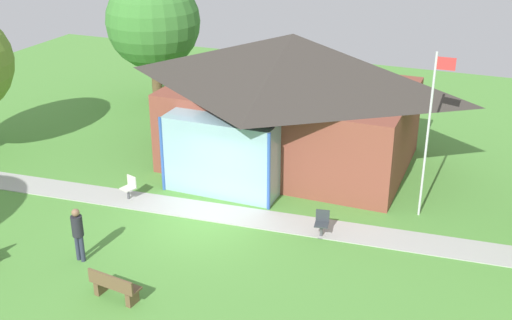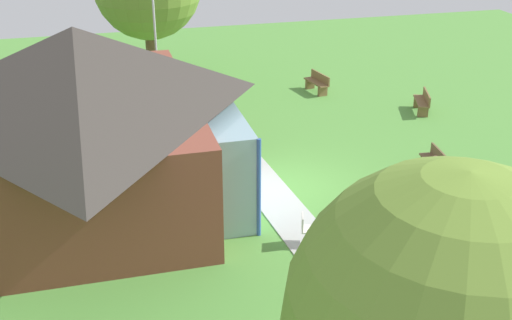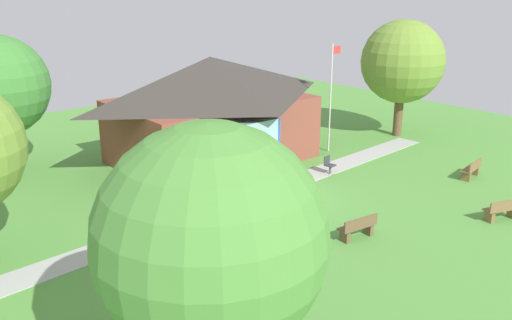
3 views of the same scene
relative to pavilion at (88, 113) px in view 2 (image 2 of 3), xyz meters
name	(u,v)px [view 2 (image 2 of 3)]	position (x,y,z in m)	size (l,w,h in m)	color
ground_plane	(291,186)	(-0.83, -5.92, -2.70)	(44.00, 44.00, 0.00)	#54933D
pavilion	(88,113)	(0.00, 0.00, 0.00)	(10.19, 8.02, 5.20)	brown
footpath	(267,189)	(-0.83, -5.13, -2.69)	(23.26, 1.30, 0.03)	#ADADA8
flagpole	(156,44)	(5.71, -2.64, 0.43)	(0.64, 0.08, 5.69)	silver
bench_lawn_far_right	(317,83)	(7.65, -9.79, -2.30)	(1.56, 0.71, 0.84)	brown
bench_front_right	(423,102)	(4.19, -13.07, -2.30)	(1.56, 0.91, 0.84)	brown
bench_front_center	(435,164)	(-1.27, -10.64, -2.30)	(1.54, 0.61, 0.84)	brown
patio_chair_west	(307,230)	(-4.15, -5.30, -2.29)	(0.55, 0.55, 0.86)	beige
patio_chair_lawn_spare	(241,132)	(2.98, -5.23, -2.29)	(0.51, 0.51, 0.86)	#33383D
visitor_strolling_lawn	(433,179)	(-3.33, -9.35, -1.68)	(0.34, 0.34, 1.74)	#2D3347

